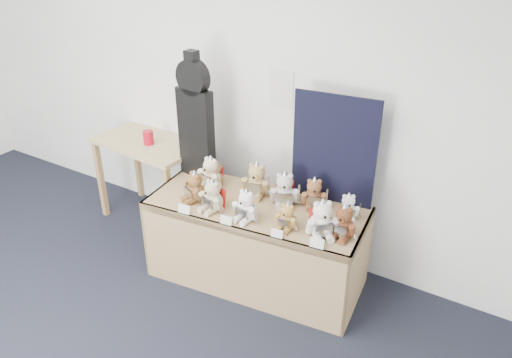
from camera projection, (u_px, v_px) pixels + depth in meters
The scene contains 22 objects.
room_shell at pixel (281, 89), 3.91m from camera, with size 6.00×6.00×6.00m.
display_table at pixel (253, 226), 3.82m from camera, with size 1.74×0.89×0.70m.
side_table at pixel (149, 154), 4.61m from camera, with size 1.03×0.62×0.83m.
guitar_case at pixel (195, 118), 4.00m from camera, with size 0.33×0.12×1.06m.
navy_board at pixel (334, 150), 3.67m from camera, with size 0.64×0.02×0.85m, color black.
red_cup at pixel (148, 138), 4.46m from camera, with size 0.09×0.09×0.12m, color #A90B1D.
teddy_front_far_left at pixel (194, 188), 3.82m from camera, with size 0.22×0.21×0.27m.
teddy_front_left at pixel (212, 197), 3.70m from camera, with size 0.23×0.21×0.28m.
teddy_front_centre at pixel (246, 206), 3.58m from camera, with size 0.22×0.19×0.27m.
teddy_front_right at pixel (287, 217), 3.49m from camera, with size 0.18×0.15×0.22m.
teddy_front_far_right at pixel (322, 220), 3.40m from camera, with size 0.25×0.25×0.31m.
teddy_front_end at pixel (343, 223), 3.39m from camera, with size 0.22×0.18×0.28m.
teddy_back_left at pixel (211, 174), 4.01m from camera, with size 0.24×0.21×0.29m.
teddy_back_centre_left at pixel (256, 181), 3.89m from camera, with size 0.26×0.23×0.31m.
teddy_back_centre_right at pixel (284, 190), 3.77m from camera, with size 0.25×0.24×0.30m.
teddy_back_right at pixel (314, 194), 3.75m from camera, with size 0.22×0.21×0.26m.
teddy_back_end at pixel (348, 208), 3.60m from camera, with size 0.19×0.18×0.22m.
teddy_back_far_left at pixel (215, 175), 4.03m from camera, with size 0.20×0.20×0.25m.
entry_card_a at pixel (184, 209), 3.68m from camera, with size 0.10×0.00×0.07m, color silver.
entry_card_b at pixel (226, 220), 3.55m from camera, with size 0.09×0.00×0.06m, color silver.
entry_card_c at pixel (277, 234), 3.41m from camera, with size 0.08×0.00×0.06m, color silver.
entry_card_d at pixel (317, 243), 3.30m from camera, with size 0.10×0.00×0.07m, color silver.
Camera 1 is at (2.66, -0.84, 2.67)m, focal length 35.00 mm.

